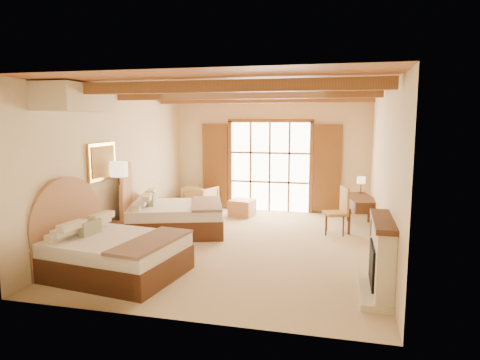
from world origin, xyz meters
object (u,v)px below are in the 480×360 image
(bed_far, at_px, (168,214))
(nightstand, at_px, (107,238))
(desk, at_px, (360,211))
(armchair, at_px, (201,198))
(bed_near, at_px, (106,250))

(bed_far, distance_m, nightstand, 1.77)
(bed_far, bearing_deg, desk, 0.14)
(nightstand, bearing_deg, armchair, 73.61)
(nightstand, distance_m, armchair, 4.09)
(bed_far, relative_size, desk, 1.78)
(armchair, bearing_deg, nightstand, 99.38)
(bed_far, xyz_separation_m, nightstand, (-0.59, -1.66, -0.15))
(bed_near, distance_m, armchair, 5.15)
(bed_near, relative_size, nightstand, 4.06)
(nightstand, distance_m, desk, 5.80)
(bed_far, xyz_separation_m, armchair, (-0.02, 2.39, -0.08))
(nightstand, relative_size, desk, 0.38)
(nightstand, bearing_deg, bed_far, 62.15)
(nightstand, xyz_separation_m, desk, (4.90, 3.10, 0.12))
(bed_near, relative_size, bed_far, 0.88)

